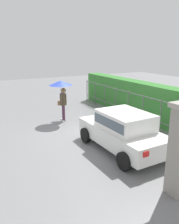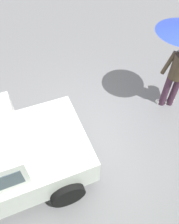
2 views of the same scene
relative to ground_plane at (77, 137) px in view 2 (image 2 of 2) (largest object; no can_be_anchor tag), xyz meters
The scene contains 1 object.
ground_plane is the anchor object (origin of this frame).
Camera 2 is at (0.71, 2.63, 3.99)m, focal length 34.78 mm.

